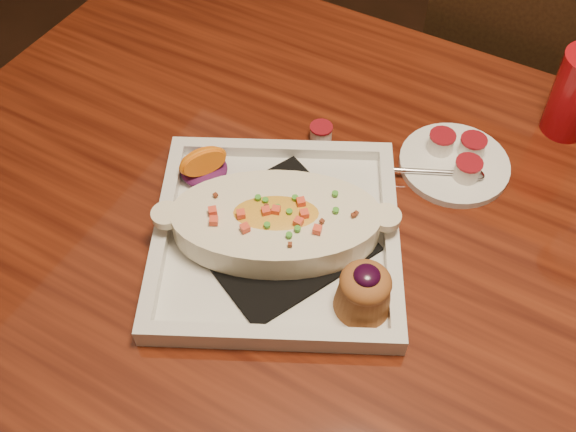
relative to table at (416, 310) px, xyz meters
The scene contains 5 objects.
table is the anchor object (origin of this frame).
chair_far 0.65m from the table, 90.00° to the left, with size 0.42×0.42×0.93m.
plate 0.23m from the table, 163.42° to the right, with size 0.41×0.41×0.08m.
saucer 0.22m from the table, 100.84° to the left, with size 0.15×0.15×0.10m.
creamer_loose 0.29m from the table, 148.06° to the left, with size 0.03×0.03×0.03m.
Camera 1 is at (0.06, -0.46, 1.43)m, focal length 40.00 mm.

